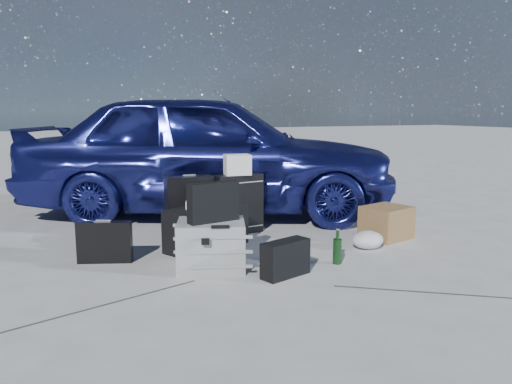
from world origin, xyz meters
The scene contains 15 objects.
ground centered at (0.00, 0.00, 0.00)m, with size 60.00×60.00×0.00m, color beige.
car centered at (0.24, 2.10, 0.75)m, with size 1.78×4.43×1.51m, color navy.
pelican_case centered at (-0.44, 0.02, 0.19)m, with size 0.53×0.44×0.39m, color #9B9EA1.
laptop_bag centered at (-0.43, 0.00, 0.55)m, with size 0.42×0.11×0.32m, color black.
briefcase centered at (-1.22, 0.53, 0.17)m, with size 0.45×0.10×0.35m, color black.
suitcase_left centered at (-0.32, 1.07, 0.31)m, with size 0.47×0.17×0.62m, color black.
suitcase_right centered at (0.18, 1.03, 0.31)m, with size 0.51×0.18×0.62m, color black.
white_carton centered at (0.18, 1.02, 0.72)m, with size 0.26×0.21×0.21m, color white.
duffel_bag centered at (-0.29, 0.60, 0.20)m, with size 0.79×0.34×0.39m, color black.
flat_box_white centered at (-0.28, 0.60, 0.43)m, with size 0.38×0.28×0.07m, color white.
flat_box_black centered at (-0.27, 0.59, 0.49)m, with size 0.28×0.20×0.06m, color black.
cardboard_box centered at (1.46, 0.24, 0.16)m, with size 0.43×0.38×0.32m, color olive.
plastic_bag centered at (1.07, 0.00, 0.08)m, with size 0.30×0.26×0.17m, color silver.
messenger_bag centered at (0.02, -0.40, 0.14)m, with size 0.40×0.15×0.28m, color black.
green_bottle centered at (0.56, -0.29, 0.14)m, with size 0.07×0.07×0.29m, color black.
Camera 1 is at (-1.66, -3.70, 1.27)m, focal length 35.00 mm.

